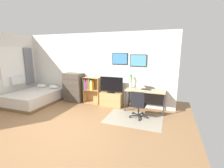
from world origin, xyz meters
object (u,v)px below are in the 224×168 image
at_px(bookshelf, 91,88).
at_px(tv_stand, 111,99).
at_px(wine_glass, 134,86).
at_px(office_chair, 138,104).
at_px(dresser, 74,87).
at_px(laptop, 146,88).
at_px(desk, 145,93).
at_px(bamboo_vase, 131,81).
at_px(television, 111,85).
at_px(bed, 35,97).
at_px(computer_mouse, 153,90).

height_order(bookshelf, tv_stand, bookshelf).
bearing_deg(wine_glass, office_chair, -64.92).
bearing_deg(bookshelf, dresser, -175.08).
bearing_deg(laptop, dresser, -172.50).
height_order(desk, bamboo_vase, bamboo_vase).
xyz_separation_m(bookshelf, office_chair, (2.04, -0.83, -0.16)).
relative_size(bookshelf, television, 1.18).
distance_m(dresser, tv_stand, 1.66).
relative_size(desk, office_chair, 1.54).
height_order(bed, desk, desk).
bearing_deg(desk, bookshelf, 178.53).
height_order(desk, computer_mouse, computer_mouse).
height_order(bed, tv_stand, bed).
distance_m(bed, desk, 4.25).
bearing_deg(tv_stand, desk, -0.29).
xyz_separation_m(bookshelf, desk, (2.14, -0.05, -0.02)).
relative_size(desk, laptop, 3.24).
height_order(bed, bamboo_vase, bamboo_vase).
bearing_deg(office_chair, tv_stand, 148.11).
relative_size(computer_mouse, wine_glass, 0.58).
distance_m(dresser, television, 1.65).
bearing_deg(computer_mouse, television, 176.96).
bearing_deg(dresser, computer_mouse, -1.60).
bearing_deg(desk, tv_stand, 179.71).
relative_size(bed, office_chair, 2.29).
height_order(tv_stand, computer_mouse, computer_mouse).
xyz_separation_m(tv_stand, television, (0.00, -0.02, 0.55)).
height_order(bookshelf, wine_glass, bookshelf).
bearing_deg(bed, tv_stand, 14.11).
relative_size(dresser, bamboo_vase, 2.40).
relative_size(tv_stand, bamboo_vase, 1.71).
xyz_separation_m(dresser, television, (1.63, -0.01, 0.23)).
bearing_deg(television, office_chair, -33.32).
xyz_separation_m(bookshelf, tv_stand, (0.89, -0.05, -0.36)).
height_order(office_chair, bamboo_vase, bamboo_vase).
relative_size(bed, bamboo_vase, 4.08).
relative_size(bamboo_vase, wine_glass, 2.69).
xyz_separation_m(bed, laptop, (4.18, 0.80, 0.56)).
distance_m(dresser, desk, 2.88).
distance_m(bed, wine_glass, 3.89).
relative_size(laptop, bamboo_vase, 0.84).
bearing_deg(laptop, computer_mouse, -20.07).
relative_size(dresser, laptop, 2.84).
height_order(computer_mouse, bamboo_vase, bamboo_vase).
xyz_separation_m(desk, laptop, (0.02, 0.03, 0.20)).
xyz_separation_m(dresser, laptop, (2.90, 0.04, 0.22)).
relative_size(office_chair, bamboo_vase, 1.78).
bearing_deg(bookshelf, bamboo_vase, 1.49).
height_order(bed, wine_glass, wine_glass).
bearing_deg(desk, television, -179.27).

